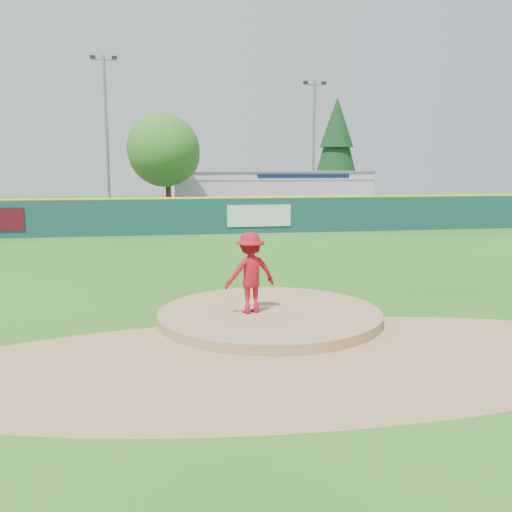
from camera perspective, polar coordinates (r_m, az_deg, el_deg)
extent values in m
plane|color=#286B19|center=(14.19, 1.36, -6.45)|extent=(120.00, 120.00, 0.00)
cylinder|color=#9E774C|center=(14.19, 1.36, -6.45)|extent=(5.50, 5.50, 0.50)
cube|color=white|center=(14.41, 1.14, -5.10)|extent=(0.60, 0.15, 0.04)
cylinder|color=#9E774C|center=(11.40, 4.28, -10.40)|extent=(15.40, 15.40, 0.01)
cube|color=#38383A|center=(40.68, -5.91, 3.69)|extent=(44.00, 16.00, 0.02)
imported|color=#A90E1F|center=(13.75, -0.58, -1.69)|extent=(1.41, 1.02, 1.96)
imported|color=white|center=(38.00, -0.47, 4.33)|extent=(4.98, 3.39, 1.27)
cube|color=silver|center=(46.28, 1.12, 6.36)|extent=(15.00, 8.00, 3.20)
cube|color=white|center=(42.30, 2.15, 7.99)|extent=(15.00, 0.06, 0.55)
cube|color=#0F194C|center=(42.71, 4.81, 7.98)|extent=(7.00, 0.03, 0.28)
cube|color=#59595B|center=(46.23, 1.13, 8.40)|extent=(15.20, 8.20, 0.12)
cube|color=silver|center=(31.94, 0.32, 4.05)|extent=(3.60, 0.04, 1.20)
cube|color=#123D3D|center=(31.65, -4.86, 3.97)|extent=(40.00, 0.10, 2.00)
cylinder|color=yellow|center=(31.58, -4.88, 5.78)|extent=(40.00, 0.14, 0.14)
cylinder|color=#382314|center=(38.51, -8.73, 5.26)|extent=(0.36, 0.36, 2.60)
sphere|color=#387F23|center=(38.43, -8.85, 10.11)|extent=(5.60, 5.60, 5.60)
cylinder|color=#382314|center=(51.92, 7.93, 5.68)|extent=(0.40, 0.40, 1.60)
cone|color=#113A16|center=(51.86, 8.05, 10.93)|extent=(4.40, 4.40, 7.90)
cylinder|color=gray|center=(40.60, -14.68, 11.19)|extent=(0.20, 0.20, 11.00)
cube|color=gray|center=(41.15, -14.99, 18.44)|extent=(1.60, 0.10, 0.10)
cube|color=black|center=(41.23, -16.02, 18.59)|extent=(0.35, 0.25, 0.20)
cube|color=black|center=(41.12, -13.97, 18.70)|extent=(0.35, 0.25, 0.20)
cylinder|color=gray|center=(44.00, 5.78, 10.60)|extent=(0.20, 0.20, 10.00)
cube|color=gray|center=(44.38, 5.88, 16.68)|extent=(1.60, 0.10, 0.10)
cube|color=black|center=(44.22, 4.97, 16.91)|extent=(0.35, 0.25, 0.20)
cube|color=black|center=(44.59, 6.79, 16.82)|extent=(0.35, 0.25, 0.20)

